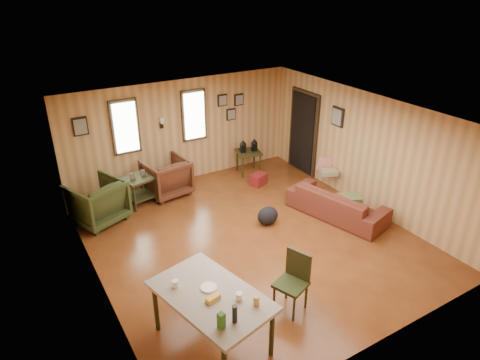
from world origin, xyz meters
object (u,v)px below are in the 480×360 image
object	(u,v)px
sofa	(338,199)
side_table	(249,150)
recliner_green	(97,200)
end_table	(139,186)
dining_table	(212,299)
recliner_brown	(166,175)

from	to	relation	value
sofa	side_table	size ratio (longest dim) A/B	2.28
recliner_green	end_table	size ratio (longest dim) A/B	1.24
dining_table	recliner_green	bearing A→B (deg)	84.04
side_table	end_table	bearing A→B (deg)	-176.82
side_table	dining_table	size ratio (longest dim) A/B	0.50
side_table	recliner_green	bearing A→B (deg)	-173.69
sofa	recliner_brown	world-z (taller)	recliner_brown
recliner_green	side_table	distance (m)	3.79
recliner_brown	side_table	distance (m)	2.16
end_table	dining_table	world-z (taller)	dining_table
sofa	side_table	distance (m)	2.74
sofa	side_table	bearing A→B (deg)	-5.70
recliner_brown	dining_table	bearing A→B (deg)	68.34
recliner_green	end_table	xyz separation A→B (m)	(0.95, 0.26, -0.05)
dining_table	sofa	bearing A→B (deg)	11.04
end_table	side_table	bearing A→B (deg)	3.18
recliner_green	sofa	bearing A→B (deg)	129.37
sofa	dining_table	bearing A→B (deg)	99.26
recliner_brown	side_table	xyz separation A→B (m)	(2.15, 0.02, 0.15)
sofa	end_table	world-z (taller)	sofa
side_table	sofa	bearing A→B (deg)	-80.73
sofa	recliner_green	size ratio (longest dim) A/B	2.11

